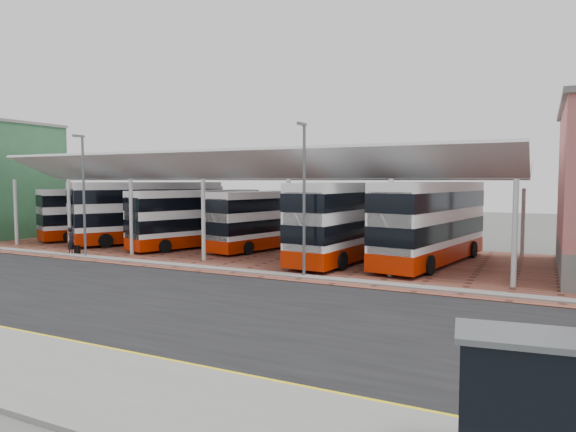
% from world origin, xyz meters
% --- Properties ---
extents(ground, '(140.00, 140.00, 0.00)m').
position_xyz_m(ground, '(0.00, 0.00, 0.00)').
color(ground, '#4D4F4A').
extents(road, '(120.00, 14.00, 0.02)m').
position_xyz_m(road, '(0.00, -1.00, 0.01)').
color(road, black).
rests_on(road, ground).
extents(forecourt, '(72.00, 16.00, 0.06)m').
position_xyz_m(forecourt, '(2.00, 13.00, 0.03)').
color(forecourt, brown).
rests_on(forecourt, ground).
extents(sidewalk, '(120.00, 4.00, 0.14)m').
position_xyz_m(sidewalk, '(0.00, -9.00, 0.07)').
color(sidewalk, slate).
rests_on(sidewalk, ground).
extents(north_kerb, '(120.00, 0.80, 0.14)m').
position_xyz_m(north_kerb, '(0.00, 6.20, 0.07)').
color(north_kerb, slate).
rests_on(north_kerb, ground).
extents(yellow_line_near, '(120.00, 0.12, 0.01)m').
position_xyz_m(yellow_line_near, '(0.00, -7.00, 0.03)').
color(yellow_line_near, yellow).
rests_on(yellow_line_near, road).
extents(yellow_line_far, '(120.00, 0.12, 0.01)m').
position_xyz_m(yellow_line_far, '(0.00, -6.70, 0.03)').
color(yellow_line_far, yellow).
rests_on(yellow_line_far, road).
extents(canopy, '(37.00, 11.63, 7.07)m').
position_xyz_m(canopy, '(-6.00, 13.94, 5.80)').
color(canopy, silver).
rests_on(canopy, ground).
extents(lamp_west, '(0.16, 0.90, 8.07)m').
position_xyz_m(lamp_west, '(-14.00, 6.27, 4.36)').
color(lamp_west, '#54585C').
rests_on(lamp_west, ground).
extents(lamp_east, '(0.16, 0.90, 8.07)m').
position_xyz_m(lamp_east, '(2.00, 6.27, 4.36)').
color(lamp_east, '#54585C').
rests_on(lamp_east, ground).
extents(bus_0, '(6.77, 10.53, 4.34)m').
position_xyz_m(bus_0, '(-20.91, 14.71, 2.21)').
color(bus_0, white).
rests_on(bus_0, forecourt).
extents(bus_1, '(8.16, 11.75, 4.91)m').
position_xyz_m(bus_1, '(-15.52, 14.10, 2.50)').
color(bus_1, white).
rests_on(bus_1, forecourt).
extents(bus_2, '(5.93, 10.67, 4.32)m').
position_xyz_m(bus_2, '(-10.38, 13.56, 2.21)').
color(bus_2, white).
rests_on(bus_2, forecourt).
extents(bus_3, '(4.59, 10.63, 4.27)m').
position_xyz_m(bus_3, '(-5.15, 15.27, 2.18)').
color(bus_3, white).
rests_on(bus_3, forecourt).
extents(bus_4, '(3.84, 12.13, 4.91)m').
position_xyz_m(bus_4, '(2.10, 12.88, 2.50)').
color(bus_4, white).
rests_on(bus_4, forecourt).
extents(bus_5, '(4.80, 12.33, 4.96)m').
position_xyz_m(bus_5, '(7.12, 13.68, 2.52)').
color(bus_5, white).
rests_on(bus_5, forecourt).
extents(pedestrian, '(0.69, 0.80, 1.87)m').
position_xyz_m(pedestrian, '(-15.77, 6.69, 0.99)').
color(pedestrian, black).
rests_on(pedestrian, forecourt).
extents(suitcase, '(0.35, 0.25, 0.60)m').
position_xyz_m(suitcase, '(-15.48, 6.93, 0.36)').
color(suitcase, black).
rests_on(suitcase, forecourt).
extents(bus_shelter, '(3.13, 1.75, 2.39)m').
position_xyz_m(bus_shelter, '(13.56, -8.67, 1.63)').
color(bus_shelter, black).
rests_on(bus_shelter, sidewalk).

